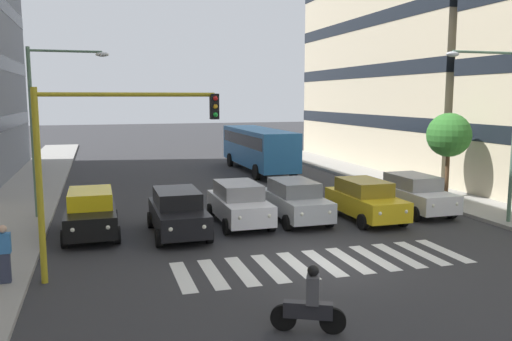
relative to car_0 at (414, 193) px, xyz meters
The scene contains 16 objects.
ground_plane 8.93m from the car_0, 38.56° to the left, with size 180.00×180.00×0.00m, color #2D2D30.
building_left_block_0 21.84m from the car_0, 123.49° to the right, with size 10.28×20.98×24.75m.
crosswalk_markings 8.93m from the car_0, 38.56° to the left, with size 9.45×2.80×0.01m.
car_0 is the anchor object (origin of this frame).
car_1 2.91m from the car_0, 12.93° to the left, with size 2.02×4.44×1.72m.
car_2 5.76m from the car_0, ahead, with size 2.02×4.44×1.72m.
car_3 8.19m from the car_0, ahead, with size 2.02×4.44×1.72m.
car_4 10.89m from the car_0, ahead, with size 2.02×4.44×1.72m.
car_5 14.04m from the car_0, ahead, with size 2.02×4.44×1.72m.
bus_behind_traffic 15.19m from the car_0, 79.22° to the right, with size 2.78×10.50×3.00m.
motorcycle_with_rider 13.67m from the car_0, 47.07° to the left, with size 1.57×0.83×1.57m.
traffic_light_gantry 14.87m from the car_0, 19.63° to the left, with size 5.18×0.36×5.50m.
street_lamp_left 5.11m from the car_0, 119.15° to the left, with size 3.47×0.28×6.94m.
street_lamp_right 16.50m from the car_0, 12.25° to the right, with size 3.29×0.28×7.13m.
street_tree_1 4.82m from the car_0, 146.26° to the right, with size 2.24×2.24×4.29m.
pedestrian_waiting 17.01m from the car_0, 17.13° to the left, with size 0.36×0.24×1.63m.
Camera 1 is at (6.74, 14.76, 5.23)m, focal length 36.73 mm.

